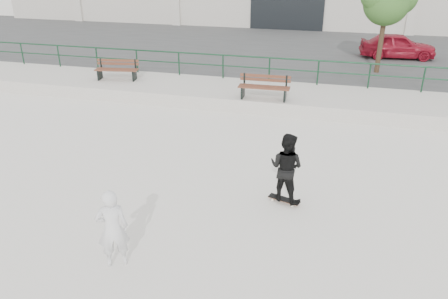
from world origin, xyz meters
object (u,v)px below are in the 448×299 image
(seated_skater, at_px, (113,229))
(red_car, at_px, (398,46))
(bench_left, at_px, (117,70))
(skateboard, at_px, (284,200))
(standing_skater, at_px, (286,167))
(bench_right, at_px, (264,87))

(seated_skater, bearing_deg, red_car, -139.94)
(bench_left, height_order, skateboard, bench_left)
(bench_left, relative_size, standing_skater, 1.10)
(bench_left, relative_size, bench_right, 0.98)
(bench_left, distance_m, red_car, 13.96)
(bench_right, relative_size, skateboard, 2.37)
(skateboard, xyz_separation_m, standing_skater, (0.00, 0.00, 0.87))
(bench_right, bearing_deg, red_car, 55.58)
(bench_right, relative_size, seated_skater, 1.17)
(bench_right, bearing_deg, bench_left, 169.54)
(bench_left, xyz_separation_m, seated_skater, (5.29, -10.45, -0.10))
(bench_right, height_order, seated_skater, seated_skater)
(bench_left, distance_m, seated_skater, 11.72)
(bench_right, distance_m, seated_skater, 9.51)
(seated_skater, bearing_deg, standing_skater, -162.22)
(bench_left, bearing_deg, red_car, 22.31)
(red_car, height_order, skateboard, red_car)
(bench_right, height_order, standing_skater, standing_skater)
(bench_left, distance_m, bench_right, 6.59)
(bench_left, distance_m, skateboard, 11.01)
(bench_left, bearing_deg, skateboard, -51.34)
(bench_right, height_order, red_car, red_car)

